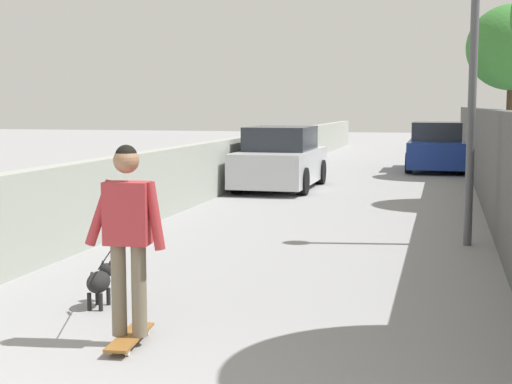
% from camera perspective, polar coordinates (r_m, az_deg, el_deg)
% --- Properties ---
extents(ground_plane, '(80.00, 80.00, 0.00)m').
position_cam_1_polar(ground_plane, '(17.17, 7.33, -0.21)').
color(ground_plane, gray).
extents(wall_left, '(48.00, 0.30, 1.25)m').
position_cam_1_polar(wall_left, '(15.83, -4.39, 1.52)').
color(wall_left, '#999E93').
rests_on(wall_left, ground).
extents(fence_right, '(48.00, 0.30, 1.98)m').
position_cam_1_polar(fence_right, '(14.99, 17.89, 2.32)').
color(fence_right, '#4C4C4C').
rests_on(fence_right, ground).
extents(lamp_post, '(0.36, 0.36, 4.14)m').
position_cam_1_polar(lamp_post, '(11.20, 16.54, 10.51)').
color(lamp_post, '#4C4C51').
rests_on(lamp_post, ground).
extents(skateboard, '(0.82, 0.28, 0.08)m').
position_cam_1_polar(skateboard, '(6.56, -9.75, -11.04)').
color(skateboard, brown).
rests_on(skateboard, ground).
extents(person_skateboarder, '(0.26, 0.72, 1.65)m').
position_cam_1_polar(person_skateboarder, '(6.33, -9.93, -2.56)').
color(person_skateboarder, '#726651').
rests_on(person_skateboarder, skateboard).
extents(dog, '(1.33, 0.93, 1.06)m').
position_cam_1_polar(dog, '(7.74, -12.01, -6.75)').
color(dog, black).
rests_on(dog, ground).
extents(car_near, '(4.00, 1.80, 1.54)m').
position_cam_1_polar(car_near, '(18.28, 1.94, 2.51)').
color(car_near, silver).
rests_on(car_near, ground).
extents(car_far, '(3.87, 1.80, 1.54)m').
position_cam_1_polar(car_far, '(23.97, 13.83, 3.32)').
color(car_far, navy).
rests_on(car_far, ground).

